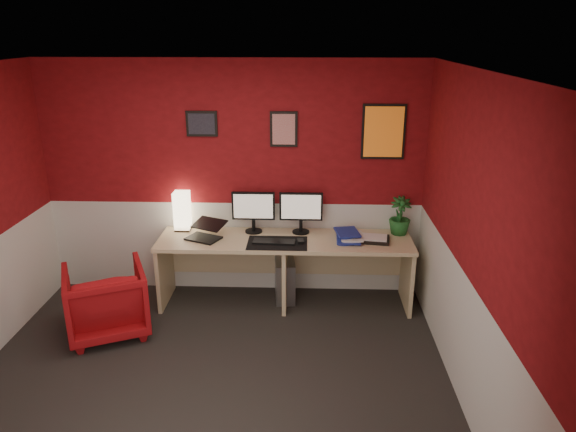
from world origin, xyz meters
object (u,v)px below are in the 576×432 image
object	(u,v)px
zen_tray	(372,239)
pc_tower	(285,278)
potted_plant	(400,216)
shoji_lamp	(182,212)
monitor_right	(301,206)
monitor_left	(253,206)
desk	(285,271)
laptop	(203,229)
armchair	(106,300)

from	to	relation	value
zen_tray	pc_tower	world-z (taller)	zen_tray
potted_plant	pc_tower	size ratio (longest dim) A/B	0.88
shoji_lamp	monitor_right	size ratio (longest dim) A/B	0.69
monitor_left	pc_tower	size ratio (longest dim) A/B	1.29
desk	laptop	xyz separation A→B (m)	(-0.83, -0.03, 0.47)
armchair	zen_tray	bearing A→B (deg)	170.02
monitor_left	zen_tray	world-z (taller)	monitor_left
laptop	potted_plant	size ratio (longest dim) A/B	0.83
potted_plant	armchair	bearing A→B (deg)	-163.74
shoji_lamp	armchair	size ratio (longest dim) A/B	0.54
monitor_left	armchair	xyz separation A→B (m)	(-1.33, -0.83, -0.69)
desk	potted_plant	bearing A→B (deg)	9.22
desk	zen_tray	xyz separation A→B (m)	(0.89, -0.01, 0.38)
potted_plant	pc_tower	distance (m)	1.39
monitor_right	monitor_left	bearing A→B (deg)	179.79
desk	potted_plant	xyz separation A→B (m)	(1.19, 0.19, 0.56)
zen_tray	armchair	world-z (taller)	zen_tray
pc_tower	armchair	bearing A→B (deg)	-160.78
desk	pc_tower	xyz separation A→B (m)	(-0.01, 0.13, -0.14)
desk	monitor_left	xyz separation A→B (m)	(-0.34, 0.19, 0.66)
shoji_lamp	laptop	world-z (taller)	shoji_lamp
monitor_left	pc_tower	xyz separation A→B (m)	(0.33, -0.06, -0.80)
potted_plant	pc_tower	xyz separation A→B (m)	(-1.20, -0.06, -0.70)
shoji_lamp	monitor_right	xyz separation A→B (m)	(1.26, -0.04, 0.09)
potted_plant	armchair	size ratio (longest dim) A/B	0.54
laptop	potted_plant	distance (m)	2.04
potted_plant	pc_tower	bearing A→B (deg)	-176.95
shoji_lamp	armchair	xyz separation A→B (m)	(-0.57, -0.87, -0.60)
monitor_left	potted_plant	size ratio (longest dim) A/B	1.46
desk	armchair	bearing A→B (deg)	-159.00
zen_tray	desk	bearing A→B (deg)	179.47
monitor_right	potted_plant	size ratio (longest dim) A/B	1.46
monitor_left	monitor_right	bearing A→B (deg)	-0.21
monitor_right	potted_plant	distance (m)	1.03
zen_tray	potted_plant	bearing A→B (deg)	33.57
laptop	pc_tower	world-z (taller)	laptop
desk	laptop	world-z (taller)	laptop
laptop	monitor_left	world-z (taller)	monitor_left
desk	laptop	size ratio (longest dim) A/B	7.88
monitor_right	potted_plant	world-z (taller)	monitor_right
laptop	monitor_right	size ratio (longest dim) A/B	0.57
desk	shoji_lamp	distance (m)	1.26
desk	armchair	distance (m)	1.79
monitor_right	armchair	size ratio (longest dim) A/B	0.79
laptop	zen_tray	size ratio (longest dim) A/B	0.94
monitor_left	armchair	bearing A→B (deg)	-147.95
shoji_lamp	pc_tower	xyz separation A→B (m)	(1.09, -0.10, -0.70)
monitor_left	desk	bearing A→B (deg)	-29.50
zen_tray	armchair	xyz separation A→B (m)	(-2.55, -0.63, -0.41)
armchair	shoji_lamp	bearing A→B (deg)	-147.06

